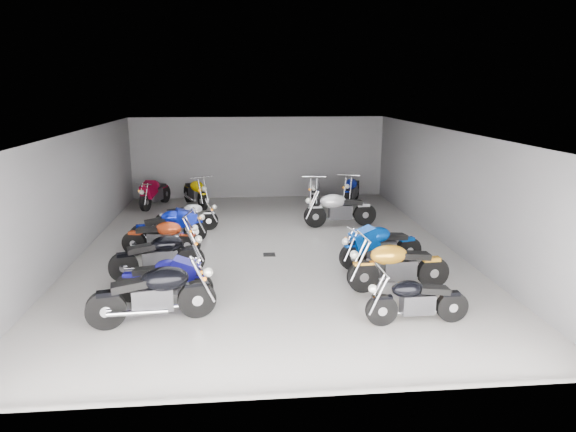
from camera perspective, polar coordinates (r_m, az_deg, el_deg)
name	(u,v)px	position (r m, az deg, el deg)	size (l,w,h in m)	color
ground	(268,249)	(14.14, -2.21, -3.69)	(14.00, 14.00, 0.00)	gray
wall_back	(259,158)	(20.64, -3.29, 6.50)	(10.00, 0.10, 3.20)	slate
wall_left	(75,195)	(14.38, -22.60, 2.12)	(0.10, 14.00, 3.20)	slate
wall_right	(449,189)	(14.85, 17.41, 2.90)	(0.10, 14.00, 3.20)	slate
ceiling	(267,131)	(13.51, -2.34, 9.43)	(10.00, 14.00, 0.04)	black
drain_grate	(269,255)	(13.66, -2.10, -4.31)	(0.32, 0.32, 0.01)	black
motorcycle_left_a	(154,294)	(9.99, -14.69, -8.38)	(2.37, 0.70, 1.05)	black
motorcycle_left_b	(165,280)	(10.89, -13.51, -6.88)	(2.03, 0.47, 0.89)	black
motorcycle_left_c	(159,255)	(12.31, -14.19, -4.26)	(2.16, 0.72, 0.97)	black
motorcycle_left_d	(162,237)	(13.84, -13.84, -2.30)	(2.09, 0.59, 0.93)	black
motorcycle_left_e	(170,227)	(14.74, -13.03, -1.21)	(2.11, 0.71, 0.95)	black
motorcycle_left_f	(187,216)	(16.08, -11.13, -0.03)	(1.95, 0.43, 0.86)	black
motorcycle_right_a	(416,300)	(9.96, 14.05, -9.02)	(1.97, 0.40, 0.87)	black
motorcycle_right_b	(397,266)	(11.44, 12.06, -5.42)	(2.31, 0.49, 1.01)	black
motorcycle_right_c	(380,246)	(12.82, 10.21, -3.30)	(2.19, 0.70, 0.98)	black
motorcycle_right_f	(339,209)	(16.37, 5.71, 0.76)	(2.35, 0.49, 1.03)	black
motorcycle_back_a	(155,193)	(19.63, -14.59, 2.50)	(0.82, 2.13, 0.97)	black
motorcycle_back_b	(195,192)	(19.40, -10.26, 2.62)	(1.05, 2.09, 0.98)	black
motorcycle_back_e	(314,191)	(19.28, 2.90, 2.77)	(0.55, 2.25, 0.99)	black
motorcycle_back_f	(352,190)	(19.73, 7.12, 2.93)	(1.01, 2.12, 0.98)	black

